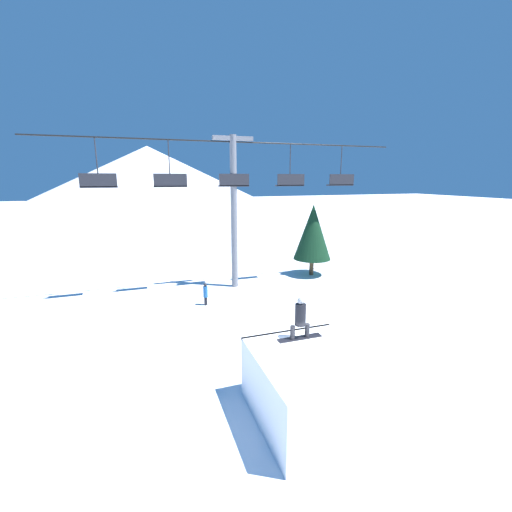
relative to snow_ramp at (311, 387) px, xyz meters
name	(u,v)px	position (x,y,z in m)	size (l,w,h in m)	color
ground_plane	(296,419)	(-0.43, 0.06, -0.96)	(220.00, 220.00, 0.00)	white
mountain_ridge	(149,175)	(-0.43, 91.27, 6.48)	(62.51, 62.51, 14.87)	silver
snow_ramp	(311,387)	(0.00, 0.00, 0.00)	(3.06, 3.44, 1.92)	white
snowboarder	(300,318)	(0.14, 1.07, 1.61)	(1.41, 0.33, 1.32)	black
chairlift	(234,195)	(1.27, 12.35, 4.72)	(21.45, 0.44, 9.11)	slate
pine_tree_near	(313,232)	(7.08, 13.13, 2.09)	(2.58, 2.58, 4.95)	#4C3823
distant_skier	(206,293)	(-1.11, 9.74, -0.29)	(0.24, 0.24, 1.23)	black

